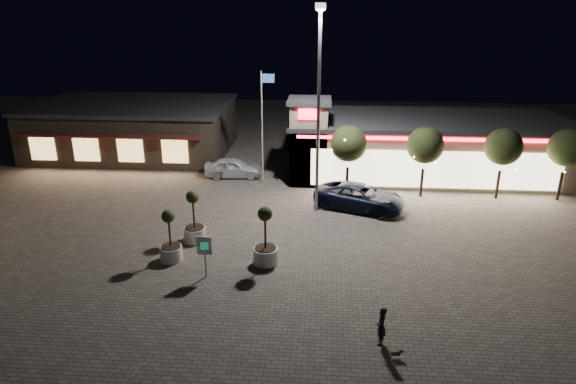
# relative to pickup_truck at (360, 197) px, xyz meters

# --- Properties ---
(ground) EXTENTS (90.00, 90.00, 0.00)m
(ground) POSITION_rel_pickup_truck_xyz_m (-4.74, -8.50, -0.79)
(ground) COLOR #696155
(ground) RESTS_ON ground
(retail_building) EXTENTS (20.40, 8.40, 6.10)m
(retail_building) POSITION_rel_pickup_truck_xyz_m (4.77, 7.31, 1.42)
(retail_building) COLOR gray
(retail_building) RESTS_ON ground
(restaurant_building) EXTENTS (16.40, 11.00, 4.30)m
(restaurant_building) POSITION_rel_pickup_truck_xyz_m (-18.74, 11.47, 1.37)
(restaurant_building) COLOR #382D23
(restaurant_building) RESTS_ON ground
(floodlight_pole) EXTENTS (0.60, 0.40, 12.38)m
(floodlight_pole) POSITION_rel_pickup_truck_xyz_m (-2.74, -0.50, 6.23)
(floodlight_pole) COLOR gray
(floodlight_pole) RESTS_ON ground
(flagpole) EXTENTS (0.95, 0.10, 8.00)m
(flagpole) POSITION_rel_pickup_truck_xyz_m (-6.64, 4.50, 3.95)
(flagpole) COLOR white
(flagpole) RESTS_ON ground
(string_tree_a) EXTENTS (2.42, 2.42, 4.79)m
(string_tree_a) POSITION_rel_pickup_truck_xyz_m (-0.74, 2.50, 2.77)
(string_tree_a) COLOR #332319
(string_tree_a) RESTS_ON ground
(string_tree_b) EXTENTS (2.42, 2.42, 4.79)m
(string_tree_b) POSITION_rel_pickup_truck_xyz_m (4.26, 2.50, 2.77)
(string_tree_b) COLOR #332319
(string_tree_b) RESTS_ON ground
(string_tree_c) EXTENTS (2.42, 2.42, 4.79)m
(string_tree_c) POSITION_rel_pickup_truck_xyz_m (9.26, 2.50, 2.77)
(string_tree_c) COLOR #332319
(string_tree_c) RESTS_ON ground
(string_tree_d) EXTENTS (2.42, 2.42, 4.79)m
(string_tree_d) POSITION_rel_pickup_truck_xyz_m (13.26, 2.50, 2.77)
(string_tree_d) COLOR #332319
(string_tree_d) RESTS_ON ground
(pickup_truck) EXTENTS (6.27, 4.49, 1.59)m
(pickup_truck) POSITION_rel_pickup_truck_xyz_m (0.00, 0.00, 0.00)
(pickup_truck) COLOR black
(pickup_truck) RESTS_ON ground
(white_sedan) EXTENTS (4.35, 1.91, 1.46)m
(white_sedan) POSITION_rel_pickup_truck_xyz_m (-9.09, 5.50, -0.06)
(white_sedan) COLOR silver
(white_sedan) RESTS_ON ground
(pedestrian) EXTENTS (0.44, 0.62, 1.59)m
(pedestrian) POSITION_rel_pickup_truck_xyz_m (0.05, -13.73, 0.00)
(pedestrian) COLOR black
(pedestrian) RESTS_ON ground
(dog) EXTENTS (0.46, 0.20, 0.25)m
(dog) POSITION_rel_pickup_truck_xyz_m (0.60, -14.54, -0.55)
(dog) COLOR #59514C
(dog) RESTS_ON ground
(planter_left) EXTENTS (1.21, 1.21, 2.98)m
(planter_left) POSITION_rel_pickup_truck_xyz_m (-9.33, -5.40, 0.13)
(planter_left) COLOR silver
(planter_left) RESTS_ON ground
(planter_mid) EXTENTS (1.13, 1.13, 2.79)m
(planter_mid) POSITION_rel_pickup_truck_xyz_m (-10.00, -7.66, 0.07)
(planter_mid) COLOR silver
(planter_mid) RESTS_ON ground
(planter_right) EXTENTS (1.26, 1.26, 3.09)m
(planter_right) POSITION_rel_pickup_truck_xyz_m (-5.14, -7.63, 0.16)
(planter_right) COLOR silver
(planter_right) RESTS_ON ground
(valet_sign) EXTENTS (0.70, 0.10, 2.13)m
(valet_sign) POSITION_rel_pickup_truck_xyz_m (-7.85, -9.21, 0.70)
(valet_sign) COLOR gray
(valet_sign) RESTS_ON ground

